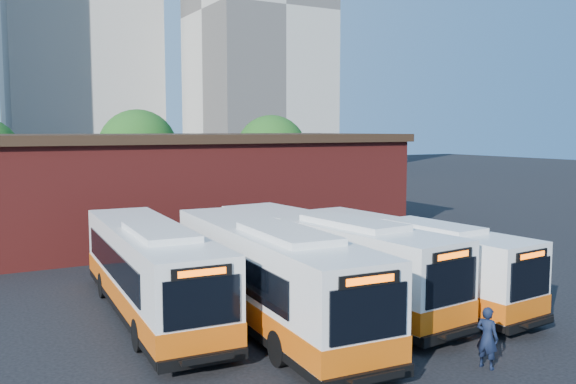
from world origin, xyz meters
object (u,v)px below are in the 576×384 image
bus_west (151,274)px  bus_midwest (268,279)px  bus_mideast (327,263)px  bus_east (406,262)px  transit_worker (487,338)px

bus_west → bus_midwest: (3.21, -2.97, 0.06)m
bus_midwest → bus_mideast: bus_midwest is taller
bus_west → bus_east: bearing=-11.8°
bus_mideast → bus_east: bearing=-21.0°
bus_mideast → transit_worker: size_ratio=7.28×
bus_west → bus_mideast: bearing=-11.5°
bus_east → transit_worker: bearing=-117.1°
bus_midwest → bus_east: bearing=7.2°
bus_mideast → transit_worker: 7.68m
bus_midwest → bus_mideast: size_ratio=1.02×
bus_mideast → transit_worker: (0.38, -7.64, -0.68)m
transit_worker → bus_midwest: bearing=13.8°
bus_west → bus_mideast: size_ratio=0.98×
bus_west → bus_midwest: 4.37m
bus_midwest → transit_worker: size_ratio=7.45×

